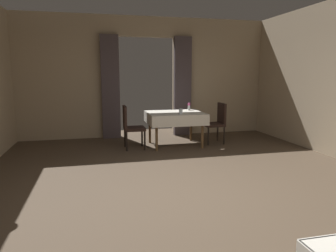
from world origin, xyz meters
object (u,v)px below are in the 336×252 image
object	(u,v)px
chair_mid_right	(217,121)
flower_vase_mid	(189,106)
chair_mid_left	(131,125)
glass_mid_b	(181,111)
dining_table_mid	(175,116)

from	to	relation	value
chair_mid_right	flower_vase_mid	xyz separation A→B (m)	(-0.58, 0.31, 0.33)
chair_mid_left	glass_mid_b	world-z (taller)	chair_mid_left
dining_table_mid	chair_mid_left	size ratio (longest dim) A/B	1.33
dining_table_mid	chair_mid_right	distance (m)	1.02
dining_table_mid	flower_vase_mid	world-z (taller)	flower_vase_mid
dining_table_mid	chair_mid_right	world-z (taller)	chair_mid_right
dining_table_mid	flower_vase_mid	bearing A→B (deg)	38.08
chair_mid_left	dining_table_mid	bearing A→B (deg)	4.91
flower_vase_mid	glass_mid_b	distance (m)	0.75
dining_table_mid	chair_mid_left	bearing A→B (deg)	-175.09
chair_mid_right	chair_mid_left	xyz separation A→B (m)	(-2.01, -0.11, 0.00)
chair_mid_right	glass_mid_b	world-z (taller)	chair_mid_right
chair_mid_right	dining_table_mid	bearing A→B (deg)	-178.75
chair_mid_right	flower_vase_mid	distance (m)	0.74
chair_mid_right	chair_mid_left	bearing A→B (deg)	-176.92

